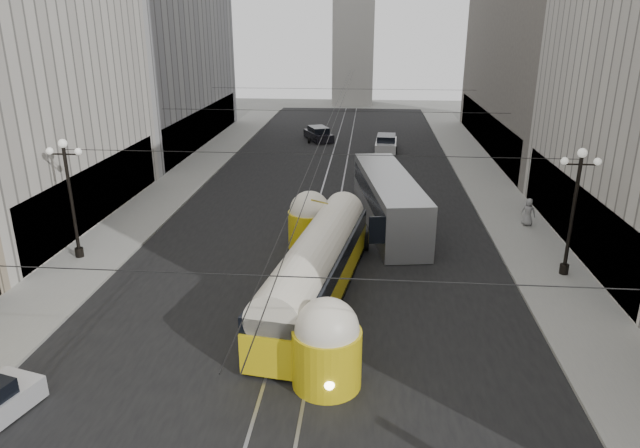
# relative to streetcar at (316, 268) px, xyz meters

# --- Properties ---
(road) EXTENTS (20.00, 85.00, 0.02)m
(road) POSITION_rel_streetcar_xyz_m (-0.50, 18.16, -1.64)
(road) COLOR black
(road) RESTS_ON ground
(sidewalk_left) EXTENTS (4.00, 72.00, 0.15)m
(sidewalk_left) POSITION_rel_streetcar_xyz_m (-12.50, 21.66, -1.56)
(sidewalk_left) COLOR gray
(sidewalk_left) RESTS_ON ground
(sidewalk_right) EXTENTS (4.00, 72.00, 0.15)m
(sidewalk_right) POSITION_rel_streetcar_xyz_m (11.50, 21.66, -1.56)
(sidewalk_right) COLOR gray
(sidewalk_right) RESTS_ON ground
(rail_left) EXTENTS (0.12, 85.00, 0.04)m
(rail_left) POSITION_rel_streetcar_xyz_m (-1.25, 18.16, -1.64)
(rail_left) COLOR gray
(rail_left) RESTS_ON ground
(rail_right) EXTENTS (0.12, 85.00, 0.04)m
(rail_right) POSITION_rel_streetcar_xyz_m (0.25, 18.16, -1.64)
(rail_right) COLOR gray
(rail_right) RESTS_ON ground
(lamppost_left_mid) EXTENTS (1.86, 0.44, 6.37)m
(lamppost_left_mid) POSITION_rel_streetcar_xyz_m (-13.10, 3.66, 2.11)
(lamppost_left_mid) COLOR black
(lamppost_left_mid) RESTS_ON sidewalk_left
(lamppost_right_mid) EXTENTS (1.86, 0.44, 6.37)m
(lamppost_right_mid) POSITION_rel_streetcar_xyz_m (12.10, 3.66, 2.11)
(lamppost_right_mid) COLOR black
(lamppost_right_mid) RESTS_ON sidewalk_right
(catenary) EXTENTS (25.00, 72.00, 0.23)m
(catenary) POSITION_rel_streetcar_xyz_m (-0.38, 17.15, 4.24)
(catenary) COLOR black
(catenary) RESTS_ON ground
(streetcar) EXTENTS (4.33, 15.23, 3.35)m
(streetcar) POSITION_rel_streetcar_xyz_m (0.00, 0.00, 0.00)
(streetcar) COLOR gold
(streetcar) RESTS_ON ground
(city_bus) EXTENTS (4.54, 12.84, 3.18)m
(city_bus) POSITION_rel_streetcar_xyz_m (3.50, 10.49, 0.11)
(city_bus) COLOR gray
(city_bus) RESTS_ON ground
(sedan_white_far) EXTENTS (2.23, 4.92, 1.53)m
(sedan_white_far) POSITION_rel_streetcar_xyz_m (3.88, 32.51, -0.95)
(sedan_white_far) COLOR silver
(sedan_white_far) RESTS_ON ground
(sedan_dark_far) EXTENTS (3.62, 5.02, 1.47)m
(sedan_dark_far) POSITION_rel_streetcar_xyz_m (-3.19, 36.84, -0.97)
(sedan_dark_far) COLOR black
(sedan_dark_far) RESTS_ON ground
(pedestrian_sidewalk_right) EXTENTS (0.97, 0.79, 1.71)m
(pedestrian_sidewalk_right) POSITION_rel_streetcar_xyz_m (12.08, 10.84, -0.63)
(pedestrian_sidewalk_right) COLOR gray
(pedestrian_sidewalk_right) RESTS_ON sidewalk_right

